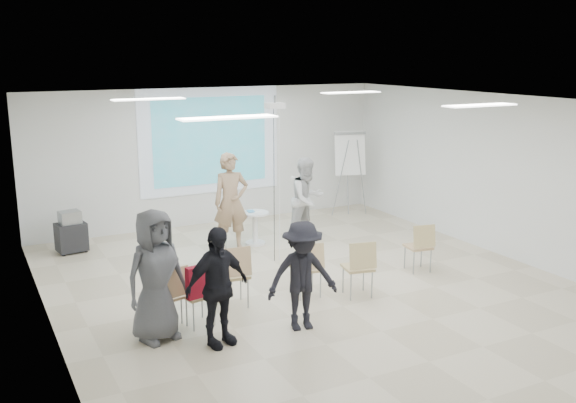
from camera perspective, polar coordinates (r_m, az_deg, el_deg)
name	(u,v)px	position (r m, az deg, el deg)	size (l,w,h in m)	color
floor	(310,288)	(10.64, 2.00, -7.71)	(8.00, 9.00, 0.10)	beige
ceiling	(312,98)	(9.97, 2.14, 9.19)	(8.00, 9.00, 0.10)	white
wall_back	(210,156)	(14.26, -6.96, 4.02)	(8.00, 0.10, 3.00)	silver
wall_left	(41,228)	(8.98, -21.10, -2.17)	(0.10, 9.00, 3.00)	silver
wall_right	(500,175)	(12.64, 18.29, 2.29)	(0.10, 9.00, 3.00)	silver
projection_halo	(210,141)	(14.15, -6.91, 5.38)	(3.20, 0.01, 2.30)	silver
projection_image	(211,141)	(14.13, -6.88, 5.38)	(2.60, 0.01, 1.90)	teal
pedestal_table	(255,226)	(12.73, -2.94, -2.18)	(0.64, 0.64, 0.68)	white
player_left	(231,196)	(12.24, -5.10, 0.53)	(0.78, 0.53, 2.15)	tan
player_right	(307,195)	(12.89, 1.72, 0.60)	(0.90, 0.72, 1.88)	silver
controller_left	(234,175)	(12.47, -4.81, 2.36)	(0.04, 0.12, 0.04)	silver
controller_right	(293,177)	(12.95, 0.49, 2.15)	(0.04, 0.11, 0.04)	white
chair_far_left	(172,292)	(9.03, -10.30, -7.89)	(0.52, 0.54, 0.89)	tan
chair_left_mid	(200,291)	(9.01, -7.82, -7.87)	(0.49, 0.52, 0.88)	tan
chair_left_inner	(234,271)	(9.57, -4.84, -6.19)	(0.50, 0.53, 0.97)	tan
chair_center	(308,265)	(9.96, 1.82, -5.65)	(0.47, 0.50, 0.89)	tan
chair_right_inner	(360,264)	(10.00, 6.40, -5.55)	(0.52, 0.54, 0.92)	tan
chair_right_far	(421,244)	(11.32, 11.70, -3.68)	(0.47, 0.50, 0.87)	tan
red_jacket	(202,281)	(8.81, -7.63, -6.99)	(0.47, 0.11, 0.45)	maroon
laptop	(232,272)	(9.69, -5.02, -6.29)	(0.36, 0.26, 0.03)	black
audience_left	(217,278)	(8.31, -6.34, -6.79)	(1.06, 0.64, 1.83)	black
audience_mid	(302,269)	(8.75, 1.27, -5.99)	(1.12, 0.61, 1.73)	black
audience_outer	(155,268)	(8.57, -11.72, -5.78)	(0.97, 0.64, 1.99)	#515256
flipchart_easel	(350,154)	(14.85, 5.54, 4.19)	(0.82, 0.64, 1.96)	#96989E
av_cart	(71,233)	(12.91, -18.73, -2.69)	(0.59, 0.50, 0.80)	black
ceiling_projector	(275,113)	(11.36, -1.17, 7.85)	(0.30, 0.25, 3.00)	white
fluor_panel_nw	(149,99)	(11.07, -12.29, 8.88)	(1.20, 0.30, 0.02)	white
fluor_panel_ne	(351,92)	(12.71, 5.61, 9.63)	(1.20, 0.30, 0.02)	white
fluor_panel_sw	(228,118)	(7.75, -5.37, 7.43)	(1.20, 0.30, 0.02)	white
fluor_panel_se	(480,105)	(9.96, 16.70, 8.19)	(1.20, 0.30, 0.02)	white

